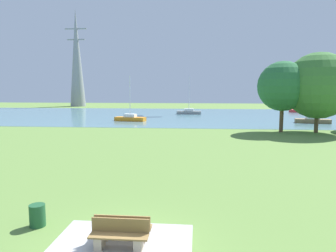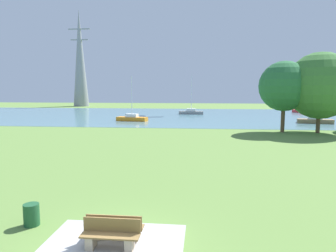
# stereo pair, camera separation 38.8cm
# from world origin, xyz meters

# --- Properties ---
(ground_plane) EXTENTS (160.00, 160.00, 0.00)m
(ground_plane) POSITION_xyz_m (0.00, 22.00, 0.00)
(ground_plane) COLOR olive
(concrete_pad) EXTENTS (4.40, 3.20, 0.10)m
(concrete_pad) POSITION_xyz_m (0.00, 0.00, 0.05)
(concrete_pad) COLOR #A7A7A7
(concrete_pad) RESTS_ON ground
(bench_facing_water) EXTENTS (1.80, 0.48, 0.89)m
(bench_facing_water) POSITION_xyz_m (0.00, 0.27, 0.47)
(bench_facing_water) COLOR tan
(bench_facing_water) RESTS_ON concrete_pad
(bench_facing_inland) EXTENTS (1.80, 0.48, 0.89)m
(bench_facing_inland) POSITION_xyz_m (0.00, -0.27, 0.47)
(bench_facing_inland) COLOR tan
(bench_facing_inland) RESTS_ON concrete_pad
(litter_bin) EXTENTS (0.56, 0.56, 0.80)m
(litter_bin) POSITION_xyz_m (-3.38, 1.21, 0.40)
(litter_bin) COLOR #1E512D
(litter_bin) RESTS_ON ground
(water_surface) EXTENTS (140.00, 40.00, 0.02)m
(water_surface) POSITION_xyz_m (0.00, 50.00, 0.01)
(water_surface) COLOR slate
(water_surface) RESTS_ON ground
(sailboat_red) EXTENTS (5.00, 2.43, 7.16)m
(sailboat_red) POSITION_xyz_m (24.68, 60.41, 0.46)
(sailboat_red) COLOR red
(sailboat_red) RESTS_ON water_surface
(sailboat_brown) EXTENTS (5.00, 2.42, 7.09)m
(sailboat_brown) POSITION_xyz_m (19.14, 37.95, 0.46)
(sailboat_brown) COLOR brown
(sailboat_brown) RESTS_ON water_surface
(sailboat_orange) EXTENTS (5.00, 2.38, 6.97)m
(sailboat_orange) POSITION_xyz_m (-8.04, 38.58, 0.46)
(sailboat_orange) COLOR orange
(sailboat_orange) RESTS_ON water_surface
(sailboat_gray) EXTENTS (4.82, 1.57, 7.60)m
(sailboat_gray) POSITION_xyz_m (0.72, 53.01, 0.47)
(sailboat_gray) COLOR gray
(sailboat_gray) RESTS_ON water_surface
(tree_mid_shore) EXTENTS (5.69, 5.69, 8.12)m
(tree_mid_shore) POSITION_xyz_m (12.04, 27.86, 5.26)
(tree_mid_shore) COLOR brown
(tree_mid_shore) RESTS_ON ground
(tree_east_near) EXTENTS (7.46, 7.46, 9.06)m
(tree_east_near) POSITION_xyz_m (15.89, 27.69, 5.32)
(tree_east_near) COLOR brown
(tree_east_near) RESTS_ON ground
(electricity_pylon) EXTENTS (6.40, 4.40, 27.57)m
(electricity_pylon) POSITION_xyz_m (-32.34, 79.54, 13.80)
(electricity_pylon) COLOR gray
(electricity_pylon) RESTS_ON ground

